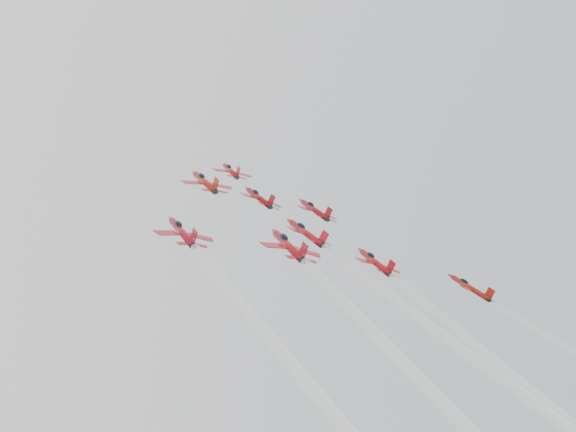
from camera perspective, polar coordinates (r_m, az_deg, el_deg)
jet_lead at (r=148.48m, az=-5.13°, el=4.05°), size 9.72×11.83×9.40m
jet_row2_left at (r=126.42m, az=-7.42°, el=3.06°), size 10.60×12.90×10.25m
jet_row2_center at (r=129.72m, az=-2.63°, el=1.68°), size 9.69×11.78×9.36m
jet_row2_right at (r=138.62m, az=2.35°, el=0.59°), size 10.15×12.35×9.81m
jet_center at (r=80.25m, az=18.36°, el=-14.36°), size 10.05×86.88×68.82m
jet_rear_farleft at (r=55.65m, az=4.01°, el=-17.44°), size 8.62×74.53×59.04m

